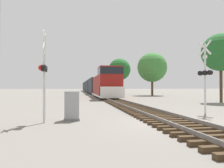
# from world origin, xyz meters

# --- Properties ---
(ground_plane) EXTENTS (400.00, 400.00, 0.00)m
(ground_plane) POSITION_xyz_m (0.00, 0.00, 0.00)
(ground_plane) COLOR slate
(rail_track_bed) EXTENTS (2.60, 160.00, 0.31)m
(rail_track_bed) POSITION_xyz_m (0.00, -0.00, 0.14)
(rail_track_bed) COLOR #42301E
(rail_track_bed) RESTS_ON ground
(freight_train) EXTENTS (3.08, 83.84, 4.46)m
(freight_train) POSITION_xyz_m (0.00, 58.35, 1.97)
(freight_train) COLOR maroon
(freight_train) RESTS_ON ground
(crossing_signal_near) EXTENTS (0.33, 1.00, 4.37)m
(crossing_signal_near) POSITION_xyz_m (-6.03, 1.06, 2.49)
(crossing_signal_near) COLOR silver
(crossing_signal_near) RESTS_ON ground
(crossing_signal_far) EXTENTS (0.59, 1.00, 4.62)m
(crossing_signal_far) POSITION_xyz_m (3.54, 2.85, 2.55)
(crossing_signal_far) COLOR silver
(crossing_signal_far) RESTS_ON ground
(relay_cabinet) EXTENTS (0.80, 0.68, 1.49)m
(relay_cabinet) POSITION_xyz_m (-4.70, 1.64, 0.73)
(relay_cabinet) COLOR slate
(relay_cabinet) RESTS_ON ground
(tree_far_right) EXTENTS (4.20, 4.20, 7.69)m
(tree_far_right) POSITION_xyz_m (11.40, 12.24, 5.57)
(tree_far_right) COLOR #473521
(tree_far_right) RESTS_ON ground
(tree_mid_background) EXTENTS (6.01, 6.01, 8.75)m
(tree_mid_background) POSITION_xyz_m (10.74, 32.75, 5.73)
(tree_mid_background) COLOR brown
(tree_mid_background) RESTS_ON ground
(tree_deep_background) EXTENTS (5.53, 5.53, 8.94)m
(tree_deep_background) POSITION_xyz_m (6.26, 44.28, 6.16)
(tree_deep_background) COLOR brown
(tree_deep_background) RESTS_ON ground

